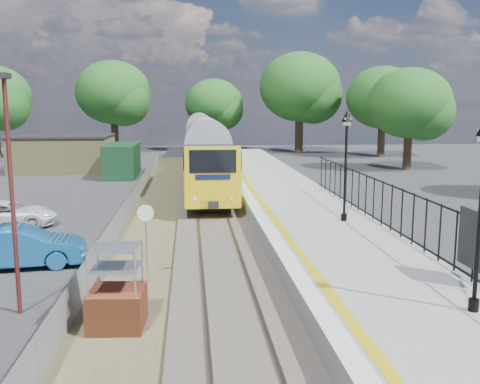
{
  "coord_description": "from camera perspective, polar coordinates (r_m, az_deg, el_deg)",
  "views": [
    {
      "loc": [
        -1.08,
        -15.37,
        5.68
      ],
      "look_at": [
        1.04,
        7.11,
        2.0
      ],
      "focal_mm": 40.0,
      "sensor_mm": 36.0,
      "label": 1
    }
  ],
  "objects": [
    {
      "name": "train",
      "position": [
        45.91,
        -4.03,
        5.07
      ],
      "size": [
        2.82,
        40.83,
        3.51
      ],
      "color": "gold",
      "rests_on": "ground"
    },
    {
      "name": "platform",
      "position": [
        24.52,
        7.2,
        -3.13
      ],
      "size": [
        5.0,
        70.0,
        0.9
      ],
      "primitive_type": "cube",
      "color": "gray",
      "rests_on": "ground"
    },
    {
      "name": "track_bed",
      "position": [
        25.67,
        -3.9,
        -3.34
      ],
      "size": [
        5.9,
        80.0,
        0.29
      ],
      "color": "#473F38",
      "rests_on": "ground"
    },
    {
      "name": "outbuilding",
      "position": [
        47.78,
        -17.27,
        3.86
      ],
      "size": [
        10.8,
        10.1,
        3.12
      ],
      "color": "#988C56",
      "rests_on": "ground"
    },
    {
      "name": "car_blue",
      "position": [
        20.46,
        -22.47,
        -5.44
      ],
      "size": [
        4.67,
        2.18,
        1.48
      ],
      "primitive_type": "imported",
      "rotation": [
        0.0,
        0.0,
        1.71
      ],
      "color": "#165489",
      "rests_on": "ground"
    },
    {
      "name": "speed_sign",
      "position": [
        17.2,
        -9.99,
        -4.12
      ],
      "size": [
        0.52,
        0.13,
        2.59
      ],
      "rotation": [
        0.0,
        0.0,
        0.14
      ],
      "color": "#999EA3",
      "rests_on": "ground"
    },
    {
      "name": "palisade_fence",
      "position": [
        19.57,
        17.7,
        -2.52
      ],
      "size": [
        0.12,
        26.0,
        2.0
      ],
      "color": "black",
      "rests_on": "platform"
    },
    {
      "name": "platform_edge",
      "position": [
        24.07,
        2.42,
        -2.19
      ],
      "size": [
        0.9,
        70.0,
        0.01
      ],
      "color": "silver",
      "rests_on": "platform"
    },
    {
      "name": "victorian_lamp_north",
      "position": [
        22.34,
        11.28,
        5.53
      ],
      "size": [
        0.44,
        0.44,
        4.6
      ],
      "color": "black",
      "rests_on": "platform"
    },
    {
      "name": "car_white",
      "position": [
        27.31,
        -23.66,
        -2.2
      ],
      "size": [
        4.69,
        2.58,
        1.24
      ],
      "primitive_type": "imported",
      "rotation": [
        0.0,
        0.0,
        1.69
      ],
      "color": "white",
      "rests_on": "ground"
    },
    {
      "name": "ground",
      "position": [
        16.42,
        -1.29,
        -10.99
      ],
      "size": [
        120.0,
        120.0,
        0.0
      ],
      "primitive_type": "plane",
      "color": "#2D2D30",
      "rests_on": "ground"
    },
    {
      "name": "brick_plinth",
      "position": [
        14.14,
        -13.03,
        -10.08
      ],
      "size": [
        1.45,
        1.45,
        2.21
      ],
      "rotation": [
        0.0,
        0.0,
        -0.07
      ],
      "color": "brown",
      "rests_on": "ground"
    },
    {
      "name": "tree_line",
      "position": [
        57.43,
        -2.95,
        10.18
      ],
      "size": [
        56.8,
        43.8,
        11.88
      ],
      "color": "#332319",
      "rests_on": "ground"
    },
    {
      "name": "carpark_lamp",
      "position": [
        15.4,
        -23.25,
        1.25
      ],
      "size": [
        0.25,
        0.5,
        6.5
      ],
      "color": "#4C1A19",
      "rests_on": "ground"
    },
    {
      "name": "wire_fence",
      "position": [
        28.01,
        -11.68,
        -1.38
      ],
      "size": [
        0.06,
        52.0,
        1.2
      ],
      "color": "#999EA3",
      "rests_on": "ground"
    }
  ]
}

